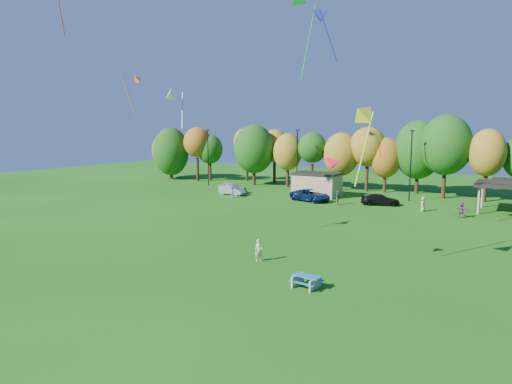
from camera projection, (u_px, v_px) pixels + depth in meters
The scene contains 19 objects.
ground at pixel (218, 295), 25.73m from camera, with size 160.00×160.00×0.00m, color #19600F.
tree_line at pixel (397, 152), 64.30m from camera, with size 93.57×10.55×11.15m.
lamp_posts at pixel (411, 163), 58.22m from camera, with size 64.50×0.25×9.09m.
utility_building at pixel (317, 184), 62.97m from camera, with size 6.30×4.30×3.25m.
picnic_table at pixel (306, 280), 26.92m from camera, with size 1.82×1.56×0.73m.
kite_flyer at pixel (259, 250), 32.17m from camera, with size 0.57×0.38×1.57m, color beige.
car_a at pixel (232, 187), 66.35m from camera, with size 1.79×4.45×1.52m, color beige.
car_b at pixel (232, 190), 64.15m from camera, with size 1.40×4.03×1.33m, color #97989C.
car_c at pixel (310, 195), 58.62m from camera, with size 2.53×5.50×1.53m, color #0C1F48.
car_d at pixel (380, 200), 55.61m from camera, with size 1.88×4.63×1.35m, color black.
far_person_0 at pixel (338, 198), 55.75m from camera, with size 1.05×0.44×1.79m, color #507B4B.
far_person_1 at pixel (461, 210), 47.80m from camera, with size 1.53×0.49×1.65m, color #87387B.
far_person_2 at pixel (423, 204), 51.38m from camera, with size 0.82×0.53×1.67m, color tan.
far_person_3 at pixel (232, 192), 61.46m from camera, with size 1.06×0.61×1.64m, color teal.
kite_0 at pixel (366, 113), 27.32m from camera, with size 1.85×3.35×5.52m.
kite_1 at pixel (330, 161), 29.43m from camera, with size 1.24×0.95×1.20m.
kite_2 at pixel (136, 79), 52.64m from camera, with size 1.18×3.10×5.26m.
kite_6 at pixel (171, 93), 35.44m from camera, with size 1.69×2.15×3.48m.
kite_15 at pixel (318, 14), 34.63m from camera, with size 2.74×1.74×4.49m.
Camera 1 is at (14.32, -20.19, 9.36)m, focal length 32.00 mm.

